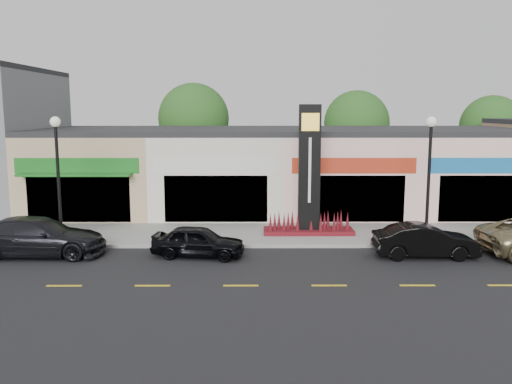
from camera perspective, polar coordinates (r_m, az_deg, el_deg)
ground at (r=21.52m, az=-1.40°, el=-7.28°), size 120.00×120.00×0.00m
sidewalk at (r=25.71m, az=-1.20°, el=-4.44°), size 52.00×4.30×0.15m
curb at (r=23.52m, az=-1.29°, el=-5.69°), size 52.00×0.20×0.15m
shop_beige at (r=33.55m, az=-15.68°, el=2.37°), size 7.00×10.85×4.80m
shop_cream at (r=32.40m, az=-3.65°, el=2.46°), size 7.00×10.01×4.80m
shop_pink_w at (r=32.73m, az=8.69°, el=2.44°), size 7.00×10.01×4.80m
shop_pink_e at (r=34.51m, az=20.26°, el=2.32°), size 7.00×10.01×4.80m
tree_rear_west at (r=40.43m, az=-6.58°, el=7.68°), size 5.20×5.20×7.83m
tree_rear_mid at (r=40.89m, az=10.53°, el=7.13°), size 4.80×4.80×7.29m
tree_rear_east at (r=43.86m, az=23.54°, el=6.32°), size 4.60×4.60×6.94m
lamp_west_near at (r=24.79m, az=-20.15°, el=2.51°), size 0.44×0.44×5.47m
lamp_east_near at (r=24.50m, az=17.77°, el=2.56°), size 0.44×0.44×5.47m
pylon_sign at (r=25.27m, az=5.60°, el=0.37°), size 4.20×1.30×6.00m
car_dark_sedan at (r=23.81m, az=-21.98°, el=-4.40°), size 2.25×5.45×1.58m
car_black_sedan at (r=22.08m, az=-6.09°, el=-5.20°), size 2.07×3.94×1.28m
car_black_conv at (r=22.93m, az=17.37°, el=-4.93°), size 1.50×4.13×1.35m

